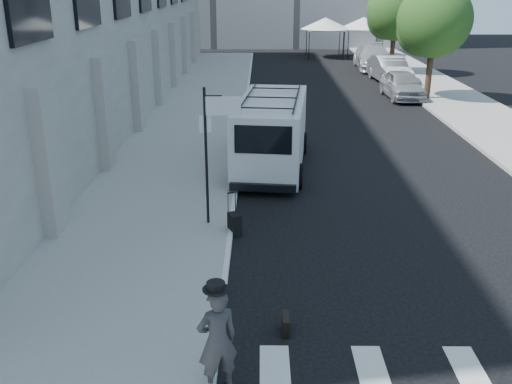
{
  "coord_description": "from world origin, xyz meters",
  "views": [
    {
      "loc": [
        -1.24,
        -10.35,
        6.04
      ],
      "look_at": [
        -1.36,
        2.38,
        1.3
      ],
      "focal_mm": 40.0,
      "sensor_mm": 36.0,
      "label": 1
    }
  ],
  "objects_px": {
    "briefcase": "(286,324)",
    "parked_car_b": "(389,69)",
    "cargo_van": "(272,132)",
    "parked_car_a": "(402,85)",
    "suitcase": "(234,224)",
    "businessman": "(217,340)",
    "parked_car_c": "(373,57)"
  },
  "relations": [
    {
      "from": "parked_car_a",
      "to": "parked_car_c",
      "type": "bearing_deg",
      "value": 86.15
    },
    {
      "from": "businessman",
      "to": "briefcase",
      "type": "distance_m",
      "value": 2.02
    },
    {
      "from": "suitcase",
      "to": "parked_car_a",
      "type": "xyz_separation_m",
      "value": [
        8.28,
        17.8,
        0.45
      ]
    },
    {
      "from": "parked_car_c",
      "to": "businessman",
      "type": "bearing_deg",
      "value": -102.11
    },
    {
      "from": "businessman",
      "to": "parked_car_c",
      "type": "distance_m",
      "value": 35.53
    },
    {
      "from": "briefcase",
      "to": "parked_car_c",
      "type": "relative_size",
      "value": 0.08
    },
    {
      "from": "cargo_van",
      "to": "parked_car_a",
      "type": "relative_size",
      "value": 1.49
    },
    {
      "from": "suitcase",
      "to": "parked_car_c",
      "type": "xyz_separation_m",
      "value": [
        8.7,
        28.69,
        0.56
      ]
    },
    {
      "from": "businessman",
      "to": "parked_car_a",
      "type": "bearing_deg",
      "value": -132.82
    },
    {
      "from": "briefcase",
      "to": "parked_car_b",
      "type": "height_order",
      "value": "parked_car_b"
    },
    {
      "from": "businessman",
      "to": "cargo_van",
      "type": "distance_m",
      "value": 11.47
    },
    {
      "from": "briefcase",
      "to": "parked_car_b",
      "type": "distance_m",
      "value": 28.33
    },
    {
      "from": "cargo_van",
      "to": "parked_car_a",
      "type": "height_order",
      "value": "cargo_van"
    },
    {
      "from": "parked_car_a",
      "to": "parked_car_b",
      "type": "xyz_separation_m",
      "value": [
        0.42,
        5.24,
        0.06
      ]
    },
    {
      "from": "cargo_van",
      "to": "parked_car_a",
      "type": "xyz_separation_m",
      "value": [
        7.24,
        12.16,
        -0.48
      ]
    },
    {
      "from": "parked_car_a",
      "to": "cargo_van",
      "type": "bearing_deg",
      "value": -122.44
    },
    {
      "from": "parked_car_c",
      "to": "parked_car_b",
      "type": "bearing_deg",
      "value": -87.94
    },
    {
      "from": "cargo_van",
      "to": "suitcase",
      "type": "bearing_deg",
      "value": -94.35
    },
    {
      "from": "parked_car_b",
      "to": "briefcase",
      "type": "bearing_deg",
      "value": -110.22
    },
    {
      "from": "suitcase",
      "to": "cargo_van",
      "type": "xyz_separation_m",
      "value": [
        1.04,
        5.65,
        0.94
      ]
    },
    {
      "from": "businessman",
      "to": "parked_car_c",
      "type": "xyz_separation_m",
      "value": [
        8.7,
        34.45,
        -0.03
      ]
    },
    {
      "from": "briefcase",
      "to": "parked_car_b",
      "type": "bearing_deg",
      "value": 74.91
    },
    {
      "from": "briefcase",
      "to": "parked_car_a",
      "type": "height_order",
      "value": "parked_car_a"
    },
    {
      "from": "parked_car_b",
      "to": "parked_car_c",
      "type": "xyz_separation_m",
      "value": [
        0.0,
        5.64,
        0.04
      ]
    },
    {
      "from": "businessman",
      "to": "parked_car_b",
      "type": "height_order",
      "value": "businessman"
    },
    {
      "from": "briefcase",
      "to": "cargo_van",
      "type": "relative_size",
      "value": 0.07
    },
    {
      "from": "cargo_van",
      "to": "parked_car_b",
      "type": "distance_m",
      "value": 19.01
    },
    {
      "from": "suitcase",
      "to": "parked_car_b",
      "type": "height_order",
      "value": "parked_car_b"
    },
    {
      "from": "suitcase",
      "to": "cargo_van",
      "type": "height_order",
      "value": "cargo_van"
    },
    {
      "from": "briefcase",
      "to": "suitcase",
      "type": "relative_size",
      "value": 0.4
    },
    {
      "from": "cargo_van",
      "to": "briefcase",
      "type": "bearing_deg",
      "value": -83.46
    },
    {
      "from": "cargo_van",
      "to": "parked_car_a",
      "type": "bearing_deg",
      "value": 65.32
    }
  ]
}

